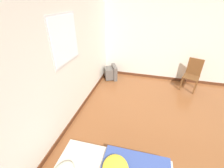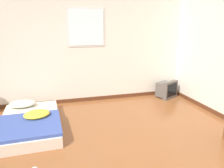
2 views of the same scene
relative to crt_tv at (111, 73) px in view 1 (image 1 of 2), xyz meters
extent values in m
plane|color=brown|center=(-2.51, -2.29, -0.22)|extent=(20.00, 20.00, 0.00)
cube|color=silver|center=(-2.51, 0.34, 1.08)|extent=(8.27, 0.06, 2.60)
cube|color=#562D19|center=(-2.51, 0.30, -0.17)|extent=(8.27, 0.02, 0.09)
cube|color=silver|center=(-2.00, 0.30, 1.56)|extent=(0.87, 0.01, 0.87)
cube|color=white|center=(-2.00, 0.29, 1.56)|extent=(0.80, 0.01, 0.80)
cube|color=silver|center=(0.46, -2.29, 1.08)|extent=(0.06, 7.60, 2.60)
cube|color=#562D19|center=(0.42, -2.29, -0.17)|extent=(0.02, 7.60, 0.09)
cube|color=#56514C|center=(-0.03, 0.07, -0.01)|extent=(0.47, 0.41, 0.37)
cube|color=#56514C|center=(0.05, -0.10, 0.01)|extent=(0.49, 0.31, 0.46)
cube|color=black|center=(0.07, -0.15, 0.02)|extent=(0.36, 0.18, 0.33)
cube|color=brown|center=(-0.30, -2.54, -0.01)|extent=(0.05, 0.05, 0.41)
cube|color=brown|center=(-0.16, -2.20, -0.01)|extent=(0.05, 0.05, 0.41)
cube|color=brown|center=(0.05, -2.67, -0.01)|extent=(0.05, 0.05, 0.41)
cube|color=brown|center=(0.18, -2.33, -0.01)|extent=(0.05, 0.05, 0.41)
cube|color=brown|center=(-0.06, -2.43, 0.20)|extent=(0.54, 0.54, 0.02)
cube|color=brown|center=(0.11, -2.50, 0.46)|extent=(0.17, 0.38, 0.49)
camera|label=1|loc=(-4.38, -1.20, 2.22)|focal=24.00mm
camera|label=2|loc=(-2.85, -4.83, 1.60)|focal=35.00mm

